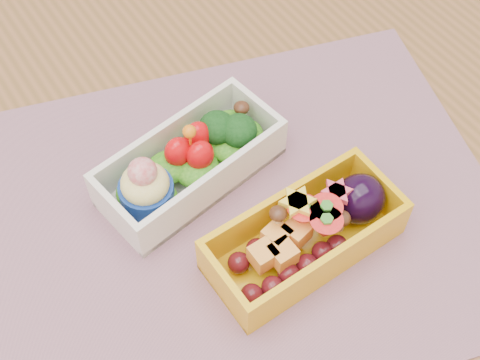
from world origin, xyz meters
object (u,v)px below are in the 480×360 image
table (256,222)px  bento_yellow (308,233)px  placemat (236,213)px  bento_white (189,163)px

table → bento_yellow: 0.16m
table → bento_yellow: bearing=-99.1°
placemat → bento_yellow: 0.07m
bento_white → table: bearing=-28.2°
bento_white → bento_yellow: size_ratio=1.06×
bento_white → bento_yellow: (0.04, -0.11, 0.00)m
bento_yellow → placemat: bearing=114.8°
placemat → bento_yellow: (0.03, -0.06, 0.02)m
table → placemat: bearing=-144.4°
placemat → table: bearing=35.6°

